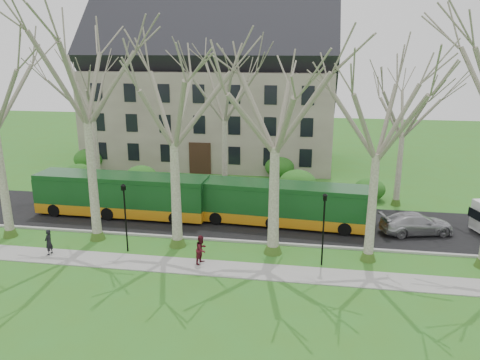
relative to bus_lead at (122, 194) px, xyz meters
name	(u,v)px	position (x,y,z in m)	size (l,w,h in m)	color
ground	(225,251)	(8.84, -5.08, -1.68)	(120.00, 120.00, 0.00)	#387020
sidewalk	(216,268)	(8.84, -7.58, -1.65)	(70.00, 2.00, 0.06)	gray
road	(239,220)	(8.84, 0.42, -1.65)	(80.00, 8.00, 0.06)	black
curb	(229,240)	(8.84, -3.58, -1.61)	(80.00, 0.25, 0.14)	#A5A39E
building	(212,88)	(2.84, 18.92, 6.39)	(26.50, 12.20, 16.00)	gray
tree_row_verge	(225,140)	(8.84, -4.78, 5.32)	(49.00, 7.00, 14.00)	gray
tree_row_far	(234,127)	(7.50, 5.92, 4.32)	(33.00, 7.00, 12.00)	gray
lamp_row	(221,218)	(8.84, -6.08, 0.89)	(36.22, 0.22, 4.30)	black
hedges	(204,175)	(4.17, 8.92, -0.68)	(30.60, 8.60, 2.00)	#2A5317
bus_lead	(122,194)	(0.00, 0.00, 0.00)	(12.98, 2.70, 3.24)	#13451B
bus_follow	(284,204)	(12.14, 0.01, -0.08)	(12.37, 2.58, 3.09)	#13451B
sedan	(416,223)	(21.21, -0.27, -0.91)	(1.99, 4.90, 1.42)	#A0A0A5
pedestrian_a	(49,242)	(-1.67, -7.40, -0.82)	(0.58, 0.38, 1.60)	black
pedestrian_b	(201,249)	(7.85, -7.08, -0.76)	(0.84, 0.65, 1.72)	#4E121B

